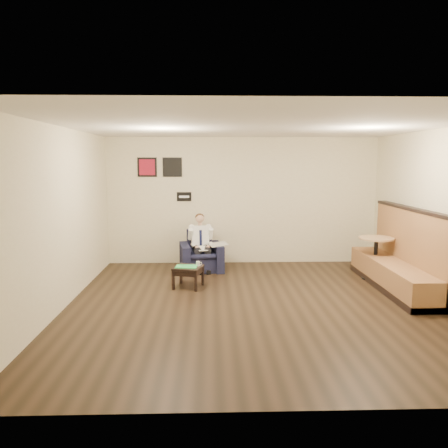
{
  "coord_description": "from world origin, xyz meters",
  "views": [
    {
      "loc": [
        -0.71,
        -6.69,
        2.26
      ],
      "look_at": [
        -0.47,
        1.2,
        1.14
      ],
      "focal_mm": 35.0,
      "sensor_mm": 36.0,
      "label": 1
    }
  ],
  "objects_px": {
    "banquette": "(395,249)",
    "seated_man": "(202,245)",
    "green_folder": "(186,266)",
    "smartphone": "(193,265)",
    "coffee_mug": "(198,264)",
    "side_table": "(188,277)",
    "cafe_table": "(375,258)",
    "armchair": "(201,251)"
  },
  "relations": [
    {
      "from": "armchair",
      "to": "cafe_table",
      "type": "distance_m",
      "value": 3.49
    },
    {
      "from": "side_table",
      "to": "coffee_mug",
      "type": "xyz_separation_m",
      "value": [
        0.18,
        0.06,
        0.23
      ]
    },
    {
      "from": "seated_man",
      "to": "coffee_mug",
      "type": "relative_size",
      "value": 13.8
    },
    {
      "from": "seated_man",
      "to": "side_table",
      "type": "xyz_separation_m",
      "value": [
        -0.23,
        -1.17,
        -0.37
      ]
    },
    {
      "from": "side_table",
      "to": "coffee_mug",
      "type": "distance_m",
      "value": 0.3
    },
    {
      "from": "banquette",
      "to": "green_folder",
      "type": "bearing_deg",
      "value": 177.75
    },
    {
      "from": "armchair",
      "to": "smartphone",
      "type": "height_order",
      "value": "armchair"
    },
    {
      "from": "coffee_mug",
      "to": "smartphone",
      "type": "bearing_deg",
      "value": 147.35
    },
    {
      "from": "seated_man",
      "to": "green_folder",
      "type": "xyz_separation_m",
      "value": [
        -0.26,
        -1.18,
        -0.17
      ]
    },
    {
      "from": "armchair",
      "to": "side_table",
      "type": "bearing_deg",
      "value": -107.84
    },
    {
      "from": "green_folder",
      "to": "banquette",
      "type": "relative_size",
      "value": 0.14
    },
    {
      "from": "side_table",
      "to": "armchair",
      "type": "bearing_deg",
      "value": 80.63
    },
    {
      "from": "side_table",
      "to": "green_folder",
      "type": "height_order",
      "value": "green_folder"
    },
    {
      "from": "banquette",
      "to": "seated_man",
      "type": "bearing_deg",
      "value": 159.15
    },
    {
      "from": "coffee_mug",
      "to": "banquette",
      "type": "bearing_deg",
      "value": -3.47
    },
    {
      "from": "seated_man",
      "to": "cafe_table",
      "type": "relative_size",
      "value": 1.37
    },
    {
      "from": "side_table",
      "to": "smartphone",
      "type": "height_order",
      "value": "smartphone"
    },
    {
      "from": "banquette",
      "to": "cafe_table",
      "type": "bearing_deg",
      "value": 100.33
    },
    {
      "from": "green_folder",
      "to": "cafe_table",
      "type": "distance_m",
      "value": 3.66
    },
    {
      "from": "side_table",
      "to": "banquette",
      "type": "height_order",
      "value": "banquette"
    },
    {
      "from": "coffee_mug",
      "to": "cafe_table",
      "type": "distance_m",
      "value": 3.45
    },
    {
      "from": "side_table",
      "to": "cafe_table",
      "type": "xyz_separation_m",
      "value": [
        3.6,
        0.46,
        0.22
      ]
    },
    {
      "from": "side_table",
      "to": "green_folder",
      "type": "xyz_separation_m",
      "value": [
        -0.03,
        -0.01,
        0.2
      ]
    },
    {
      "from": "seated_man",
      "to": "coffee_mug",
      "type": "bearing_deg",
      "value": -101.02
    },
    {
      "from": "armchair",
      "to": "smartphone",
      "type": "xyz_separation_m",
      "value": [
        -0.13,
        -1.16,
        -0.02
      ]
    },
    {
      "from": "side_table",
      "to": "banquette",
      "type": "xyz_separation_m",
      "value": [
        3.71,
        -0.16,
        0.53
      ]
    },
    {
      "from": "side_table",
      "to": "coffee_mug",
      "type": "height_order",
      "value": "coffee_mug"
    },
    {
      "from": "side_table",
      "to": "cafe_table",
      "type": "height_order",
      "value": "cafe_table"
    },
    {
      "from": "green_folder",
      "to": "banquette",
      "type": "distance_m",
      "value": 3.76
    },
    {
      "from": "seated_man",
      "to": "banquette",
      "type": "xyz_separation_m",
      "value": [
        3.49,
        -1.33,
        0.15
      ]
    },
    {
      "from": "seated_man",
      "to": "green_folder",
      "type": "bearing_deg",
      "value": -110.71
    },
    {
      "from": "coffee_mug",
      "to": "smartphone",
      "type": "distance_m",
      "value": 0.12
    },
    {
      "from": "armchair",
      "to": "seated_man",
      "type": "xyz_separation_m",
      "value": [
        0.02,
        -0.11,
        0.15
      ]
    },
    {
      "from": "seated_man",
      "to": "smartphone",
      "type": "height_order",
      "value": "seated_man"
    },
    {
      "from": "green_folder",
      "to": "banquette",
      "type": "bearing_deg",
      "value": -2.25
    },
    {
      "from": "green_folder",
      "to": "coffee_mug",
      "type": "height_order",
      "value": "coffee_mug"
    },
    {
      "from": "green_folder",
      "to": "smartphone",
      "type": "xyz_separation_m",
      "value": [
        0.11,
        0.13,
        -0.0
      ]
    },
    {
      "from": "smartphone",
      "to": "green_folder",
      "type": "bearing_deg",
      "value": -103.96
    },
    {
      "from": "seated_man",
      "to": "smartphone",
      "type": "distance_m",
      "value": 1.08
    },
    {
      "from": "seated_man",
      "to": "coffee_mug",
      "type": "xyz_separation_m",
      "value": [
        -0.05,
        -1.11,
        -0.14
      ]
    },
    {
      "from": "green_folder",
      "to": "cafe_table",
      "type": "height_order",
      "value": "cafe_table"
    },
    {
      "from": "coffee_mug",
      "to": "cafe_table",
      "type": "relative_size",
      "value": 0.1
    }
  ]
}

